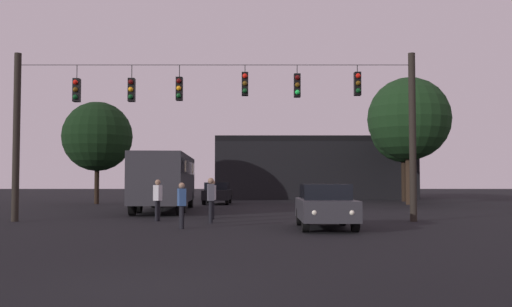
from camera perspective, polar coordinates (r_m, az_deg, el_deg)
name	(u,v)px	position (r m, az deg, el deg)	size (l,w,h in m)	color
ground_plane	(226,209)	(33.39, -3.00, -5.51)	(168.00, 168.00, 0.00)	black
overhead_signal_span	(213,118)	(23.47, -4.23, 3.50)	(16.31, 0.44, 6.83)	black
city_bus	(165,177)	(31.83, -9.01, -2.26)	(3.06, 11.11, 3.00)	#2D2D33
car_near_right	(324,205)	(20.06, 6.73, -5.09)	(1.84, 4.35, 1.52)	#2D2D33
car_far_left	(216,193)	(40.90, -3.94, -3.88)	(1.90, 4.37, 1.52)	black
pedestrian_crossing_left	(210,197)	(22.44, -4.59, -4.33)	(0.31, 0.40, 1.75)	black
pedestrian_crossing_center	(181,203)	(19.99, -7.45, -4.84)	(0.34, 0.42, 1.58)	black
pedestrian_crossing_right	(157,198)	(23.82, -9.78, -4.31)	(0.33, 0.41, 1.69)	black
pedestrian_near_bus	(211,197)	(24.69, -4.42, -4.30)	(0.28, 0.38, 1.67)	black
corner_building	(309,169)	(55.93, 5.28, -1.54)	(17.55, 12.58, 5.53)	black
tree_left_silhouette	(408,119)	(41.57, 14.75, 3.30)	(5.74, 5.74, 8.82)	#2D2116
tree_behind_building	(96,136)	(42.45, -15.48, 1.63)	(4.92, 4.92, 7.24)	black
tree_right_far	(403,129)	(47.61, 14.28, 2.32)	(5.32, 5.32, 8.42)	black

